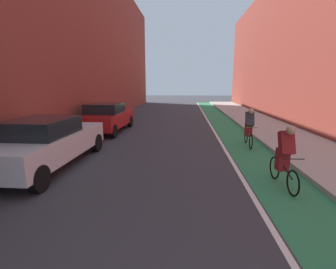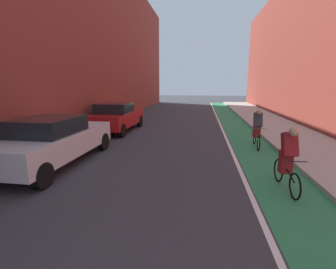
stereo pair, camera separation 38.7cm
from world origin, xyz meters
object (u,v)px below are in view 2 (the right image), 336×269
Objects in this scene: parked_sedan_white at (54,140)px; cyclist_trailing at (257,128)px; parked_sedan_red at (116,117)px; cyclist_mid at (288,158)px.

cyclist_trailing is at bearing 24.48° from parked_sedan_white.
parked_sedan_red is 2.58× the size of cyclist_mid.
cyclist_mid reaches higher than parked_sedan_red.
cyclist_mid is at bearing -8.70° from parked_sedan_white.
cyclist_mid is at bearing -45.26° from parked_sedan_red.
cyclist_trailing is (6.85, 3.12, 0.02)m from parked_sedan_white.
cyclist_mid is 4.14m from cyclist_trailing.
cyclist_mid is 1.00× the size of cyclist_trailing.
parked_sedan_white is at bearing 171.30° from cyclist_mid.
parked_sedan_red is at bearing 159.18° from cyclist_trailing.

